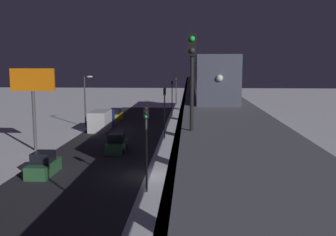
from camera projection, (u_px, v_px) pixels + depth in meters
The scene contains 15 objects.
ground_plane at pixel (148, 176), 32.65m from camera, with size 240.00×240.00×0.00m, color white.
avenue_asphalt at pixel (81, 175), 32.96m from camera, with size 11.00×102.84×0.01m, color #28282D.
elevated_railway at pixel (212, 110), 31.56m from camera, with size 5.00×102.84×6.61m.
subway_train at pixel (204, 71), 52.28m from camera, with size 2.94×55.47×3.40m.
rail_signal at pixel (192, 65), 15.84m from camera, with size 0.36×0.41×4.00m.
sedan_green at pixel (116, 145), 41.60m from camera, with size 1.91×4.00×1.97m.
sedan_green_2 at pixel (43, 165), 33.02m from camera, with size 1.80×4.12×1.97m.
sedan_yellow at pixel (115, 115), 65.05m from camera, with size 1.80×4.22×1.97m.
box_truck at pixel (102, 120), 55.71m from camera, with size 2.40×7.40×2.80m.
traffic_light_near at pixel (146, 136), 28.00m from camera, with size 0.32×0.44×6.40m.
traffic_light_mid at pixel (165, 106), 48.39m from camera, with size 0.32×0.44×6.40m.
traffic_light_far at pixel (172, 93), 68.79m from camera, with size 0.32×0.44×6.40m.
traffic_light_distant at pixel (176, 87), 89.19m from camera, with size 0.32×0.44×6.40m.
commercial_billboard at pixel (33, 88), 41.47m from camera, with size 4.80×0.36×8.90m.
street_lamp_far at pixel (86, 95), 57.35m from camera, with size 1.35×0.44×7.65m.
Camera 1 is at (-3.45, 31.51, 9.39)m, focal length 41.46 mm.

